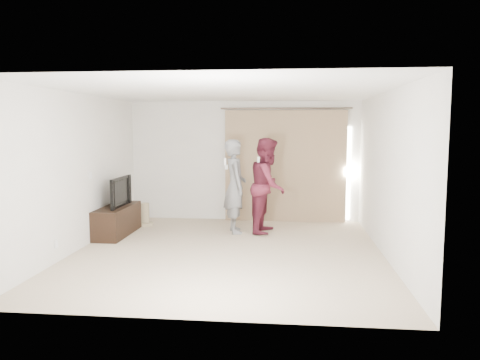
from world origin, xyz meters
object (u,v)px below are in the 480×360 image
object	(u,v)px
person_man	(235,186)
person_woman	(268,185)
tv	(116,192)
tv_console	(117,220)

from	to	relation	value
person_man	person_woman	distance (m)	0.64
person_man	tv	bearing A→B (deg)	-168.91
tv	person_man	size ratio (longest dim) A/B	0.54
tv	tv_console	bearing A→B (deg)	0.00
tv_console	person_man	world-z (taller)	person_man
tv_console	tv	world-z (taller)	tv
tv_console	person_man	distance (m)	2.34
tv_console	person_man	size ratio (longest dim) A/B	0.79
person_man	tv_console	bearing A→B (deg)	-168.91
person_man	person_woman	xyz separation A→B (m)	(0.63, 0.07, 0.02)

